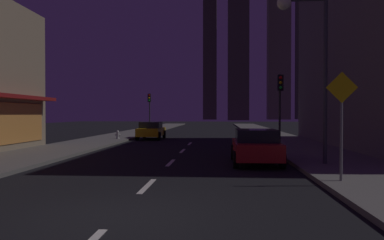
# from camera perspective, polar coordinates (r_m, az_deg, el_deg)

# --- Properties ---
(ground_plane) EXTENTS (78.00, 136.00, 0.10)m
(ground_plane) POSITION_cam_1_polar(r_m,az_deg,el_deg) (39.55, 1.18, -2.21)
(ground_plane) COLOR black
(sidewalk_right) EXTENTS (4.00, 76.00, 0.15)m
(sidewalk_right) POSITION_cam_1_polar(r_m,az_deg,el_deg) (39.79, 11.30, -2.02)
(sidewalk_right) COLOR #605E59
(sidewalk_right) RESTS_ON ground
(sidewalk_left) EXTENTS (4.00, 76.00, 0.15)m
(sidewalk_left) POSITION_cam_1_polar(r_m,az_deg,el_deg) (40.51, -8.76, -1.96)
(sidewalk_left) COLOR #605E59
(sidewalk_left) RESTS_ON ground
(lane_marking_center) EXTENTS (0.16, 23.00, 0.01)m
(lane_marking_center) POSITION_cam_1_polar(r_m,az_deg,el_deg) (16.10, -3.28, -6.51)
(lane_marking_center) COLOR silver
(lane_marking_center) RESTS_ON ground
(skyscraper_distant_tall) EXTENTS (5.33, 7.82, 68.88)m
(skyscraper_distant_tall) POSITION_cam_1_polar(r_m,az_deg,el_deg) (154.34, 2.76, 12.98)
(skyscraper_distant_tall) COLOR #4E4A3A
(skyscraper_distant_tall) RESTS_ON ground
(skyscraper_distant_mid) EXTENTS (7.16, 7.94, 69.69)m
(skyscraper_distant_mid) POSITION_cam_1_polar(r_m,az_deg,el_deg) (136.56, 7.06, 14.76)
(skyscraper_distant_mid) COLOR #4B4838
(skyscraper_distant_mid) RESTS_ON ground
(skyscraper_distant_short) EXTENTS (8.78, 5.57, 57.83)m
(skyscraper_distant_short) POSITION_cam_1_polar(r_m,az_deg,el_deg) (156.08, 13.07, 10.76)
(skyscraper_distant_short) COLOR #65604B
(skyscraper_distant_short) RESTS_ON ground
(skyscraper_distant_slender) EXTENTS (6.55, 6.79, 78.70)m
(skyscraper_distant_slender) POSITION_cam_1_polar(r_m,az_deg,el_deg) (168.19, 16.78, 13.65)
(skyscraper_distant_slender) COLOR #2F2C23
(skyscraper_distant_slender) RESTS_ON ground
(car_parked_near) EXTENTS (1.98, 4.24, 1.45)m
(car_parked_near) POSITION_cam_1_polar(r_m,az_deg,el_deg) (15.93, 9.68, -3.95)
(car_parked_near) COLOR #B21919
(car_parked_near) RESTS_ON ground
(car_parked_far) EXTENTS (1.98, 4.24, 1.45)m
(car_parked_far) POSITION_cam_1_polar(r_m,az_deg,el_deg) (31.40, -6.23, -1.57)
(car_parked_far) COLOR gold
(car_parked_far) RESTS_ON ground
(fire_hydrant_far_left) EXTENTS (0.42, 0.30, 0.65)m
(fire_hydrant_far_left) POSITION_cam_1_polar(r_m,az_deg,el_deg) (30.01, -11.24, -2.24)
(fire_hydrant_far_left) COLOR #B2B2B2
(fire_hydrant_far_left) RESTS_ON sidewalk_left
(traffic_light_near_right) EXTENTS (0.32, 0.48, 4.20)m
(traffic_light_near_right) POSITION_cam_1_polar(r_m,az_deg,el_deg) (21.74, 13.28, 3.79)
(traffic_light_near_right) COLOR #2D2D2D
(traffic_light_near_right) RESTS_ON sidewalk_right
(traffic_light_far_left) EXTENTS (0.32, 0.48, 4.20)m
(traffic_light_far_left) POSITION_cam_1_polar(r_m,az_deg,el_deg) (40.84, -6.51, 2.44)
(traffic_light_far_left) COLOR #2D2D2D
(traffic_light_far_left) RESTS_ON sidewalk_left
(street_lamp_right) EXTENTS (1.96, 0.56, 6.58)m
(street_lamp_right) POSITION_cam_1_polar(r_m,az_deg,el_deg) (15.59, 16.71, 11.89)
(street_lamp_right) COLOR #38383D
(street_lamp_right) RESTS_ON sidewalk_right
(pedestrian_crossing_sign) EXTENTS (0.91, 0.08, 3.15)m
(pedestrian_crossing_sign) POSITION_cam_1_polar(r_m,az_deg,el_deg) (11.63, 21.82, 0.51)
(pedestrian_crossing_sign) COLOR slate
(pedestrian_crossing_sign) RESTS_ON sidewalk_right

